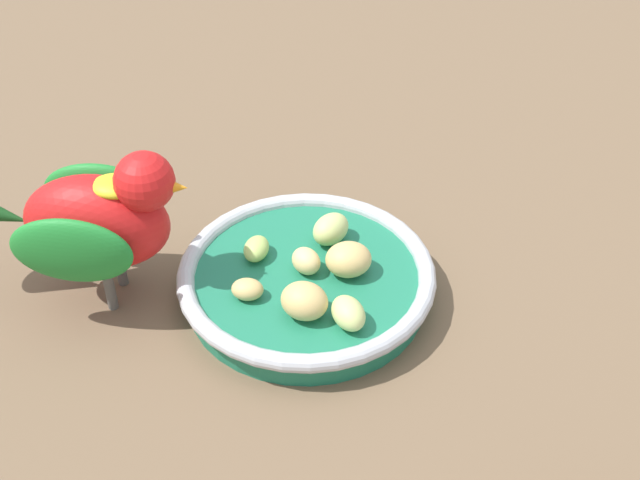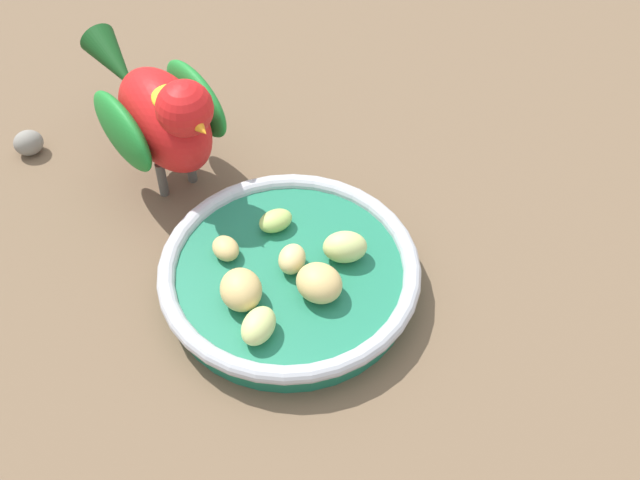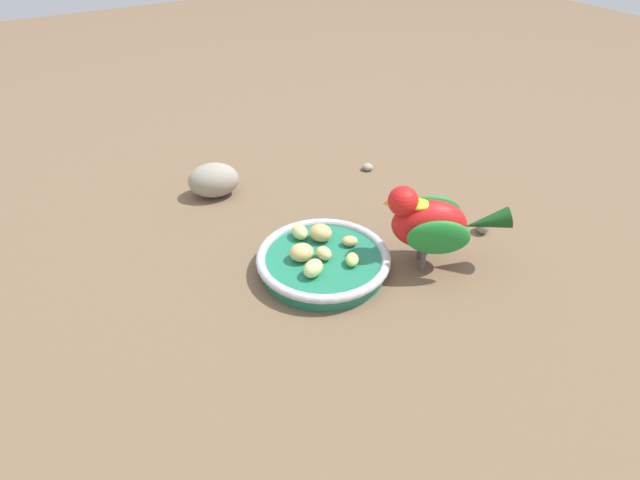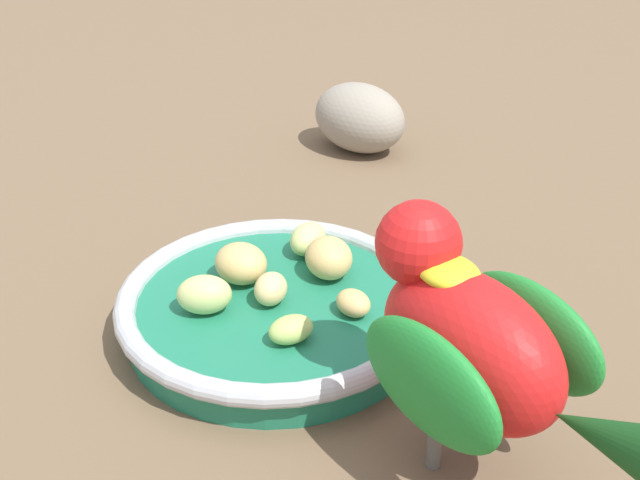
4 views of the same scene
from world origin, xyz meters
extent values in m
plane|color=brown|center=(0.00, 0.00, 0.00)|extent=(4.00, 4.00, 0.00)
cylinder|color=#1E7251|center=(0.02, -0.01, 0.01)|extent=(0.20, 0.20, 0.02)
torus|color=#B7BABF|center=(0.02, -0.01, 0.02)|extent=(0.21, 0.21, 0.01)
ellipsoid|color=#E5C67F|center=(0.02, -0.01, 0.04)|extent=(0.03, 0.03, 0.02)
ellipsoid|color=tan|center=(0.04, 0.04, 0.04)|extent=(0.05, 0.05, 0.03)
ellipsoid|color=tan|center=(-0.01, 0.01, 0.04)|extent=(0.05, 0.04, 0.03)
ellipsoid|color=#C6D17A|center=(0.01, 0.06, 0.04)|extent=(0.02, 0.03, 0.02)
ellipsoid|color=#C6D17A|center=(-0.02, -0.04, 0.04)|extent=(0.04, 0.04, 0.03)
ellipsoid|color=tan|center=(0.07, 0.00, 0.03)|extent=(0.03, 0.03, 0.02)
ellipsoid|color=#B2CC66|center=(0.05, -0.04, 0.03)|extent=(0.03, 0.04, 0.02)
cylinder|color=#59544C|center=(0.15, -0.09, 0.02)|extent=(0.01, 0.01, 0.04)
cylinder|color=#59544C|center=(0.17, -0.06, 0.02)|extent=(0.01, 0.01, 0.04)
ellipsoid|color=red|center=(0.16, -0.08, 0.08)|extent=(0.13, 0.11, 0.08)
ellipsoid|color=#1E7F2D|center=(0.15, -0.11, 0.08)|extent=(0.09, 0.07, 0.06)
ellipsoid|color=#1E7F2D|center=(0.19, -0.05, 0.08)|extent=(0.09, 0.07, 0.06)
cone|color=#144719|center=(0.24, -0.12, 0.08)|extent=(0.08, 0.07, 0.05)
sphere|color=red|center=(0.13, -0.05, 0.12)|extent=(0.06, 0.06, 0.05)
cone|color=orange|center=(0.11, -0.04, 0.11)|extent=(0.03, 0.02, 0.02)
ellipsoid|color=yellow|center=(0.15, -0.06, 0.11)|extent=(0.05, 0.04, 0.01)
ellipsoid|color=gray|center=(-0.04, 0.30, 0.03)|extent=(0.11, 0.09, 0.07)
ellipsoid|color=gray|center=(0.27, 0.23, 0.01)|extent=(0.03, 0.03, 0.01)
ellipsoid|color=gray|center=(0.31, -0.06, 0.01)|extent=(0.04, 0.04, 0.02)
camera|label=1|loc=(0.22, 0.45, 0.47)|focal=46.49mm
camera|label=2|loc=(-0.17, 0.37, 0.55)|focal=47.88mm
camera|label=3|loc=(-0.33, -0.58, 0.53)|focal=30.33mm
camera|label=4|loc=(0.24, -0.43, 0.34)|focal=48.86mm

